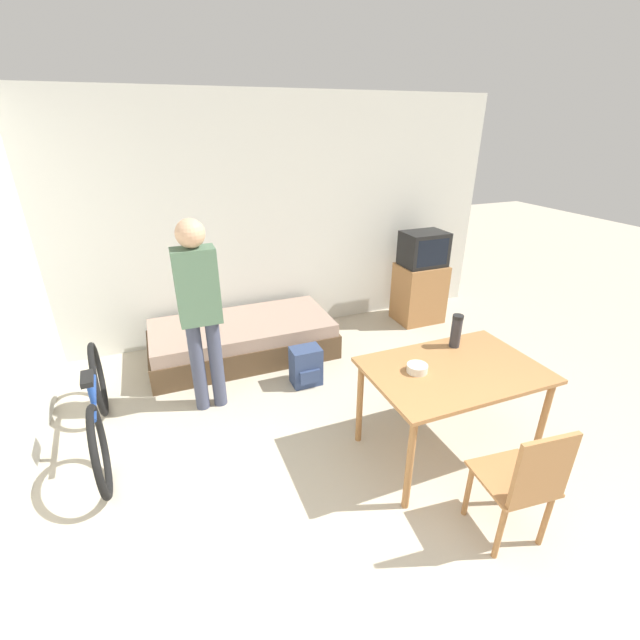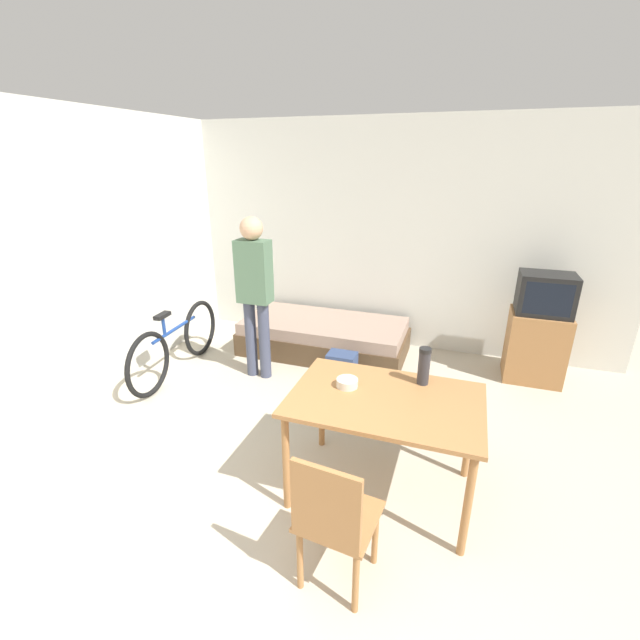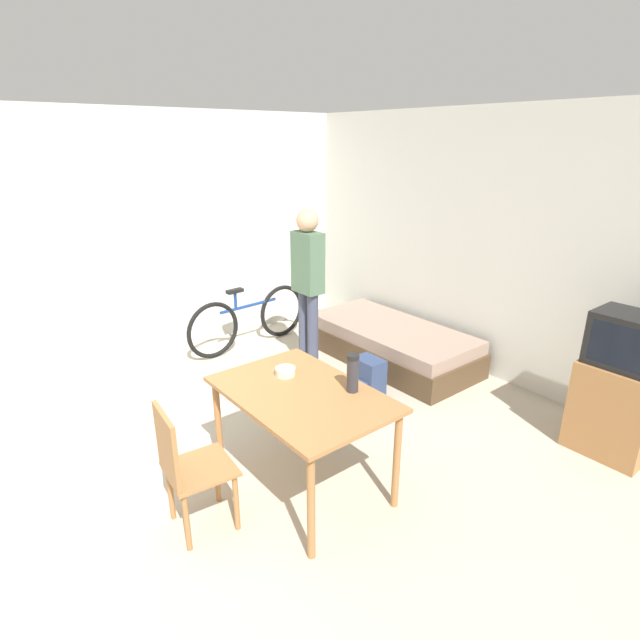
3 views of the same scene
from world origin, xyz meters
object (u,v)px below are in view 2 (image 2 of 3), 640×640
object	(u,v)px
dining_table	(385,409)
mate_bowl	(347,383)
wooden_chair	(333,519)
thermos_flask	(424,364)
person_standing	(255,287)
tv	(538,331)
backpack	(342,371)
daybed	(324,337)
bicycle	(177,344)

from	to	relation	value
dining_table	mate_bowl	bearing A→B (deg)	167.51
wooden_chair	thermos_flask	distance (m)	1.22
person_standing	thermos_flask	distance (m)	2.09
tv	mate_bowl	xyz separation A→B (m)	(-1.48, -2.14, 0.24)
dining_table	backpack	xyz separation A→B (m)	(-0.68, 1.31, -0.48)
daybed	person_standing	distance (m)	1.24
bicycle	thermos_flask	xyz separation A→B (m)	(2.70, -0.78, 0.57)
tv	wooden_chair	distance (m)	3.29
daybed	tv	bearing A→B (deg)	2.48
bicycle	backpack	world-z (taller)	bicycle
dining_table	thermos_flask	size ratio (longest dim) A/B	4.66
bicycle	mate_bowl	bearing A→B (deg)	-24.31
person_standing	wooden_chair	bearing A→B (deg)	-54.37
dining_table	thermos_flask	xyz separation A→B (m)	(0.21, 0.28, 0.23)
dining_table	person_standing	world-z (taller)	person_standing
wooden_chair	person_standing	world-z (taller)	person_standing
tv	dining_table	xyz separation A→B (m)	(-1.20, -2.20, 0.12)
daybed	mate_bowl	distance (m)	2.29
dining_table	person_standing	bearing A→B (deg)	141.41
tv	backpack	distance (m)	2.11
wooden_chair	backpack	distance (m)	2.24
person_standing	mate_bowl	size ratio (longest dim) A/B	11.58
daybed	dining_table	world-z (taller)	dining_table
wooden_chair	mate_bowl	distance (m)	0.96
wooden_chair	thermos_flask	bearing A→B (deg)	74.54
daybed	bicycle	distance (m)	1.71
daybed	person_standing	world-z (taller)	person_standing
person_standing	thermos_flask	size ratio (longest dim) A/B	6.37
dining_table	mate_bowl	world-z (taller)	mate_bowl
person_standing	mate_bowl	distance (m)	1.83
tv	backpack	world-z (taller)	tv
bicycle	person_standing	bearing A→B (deg)	14.64
backpack	bicycle	bearing A→B (deg)	-172.19
dining_table	bicycle	bearing A→B (deg)	156.94
wooden_chair	person_standing	xyz separation A→B (m)	(-1.52, 2.12, 0.51)
daybed	dining_table	xyz separation A→B (m)	(1.14, -2.10, 0.47)
person_standing	daybed	bearing A→B (deg)	59.30
thermos_flask	backpack	distance (m)	1.54
daybed	mate_bowl	world-z (taller)	mate_bowl
wooden_chair	bicycle	xyz separation A→B (m)	(-2.39, 1.89, -0.15)
tv	mate_bowl	world-z (taller)	tv
bicycle	person_standing	xyz separation A→B (m)	(0.88, 0.23, 0.67)
tv	backpack	size ratio (longest dim) A/B	2.97
person_standing	backpack	size ratio (longest dim) A/B	4.38
dining_table	thermos_flask	world-z (taller)	thermos_flask
dining_table	wooden_chair	world-z (taller)	wooden_chair
bicycle	wooden_chair	bearing A→B (deg)	-38.27
person_standing	backpack	xyz separation A→B (m)	(0.94, 0.02, -0.82)
bicycle	person_standing	world-z (taller)	person_standing
wooden_chair	person_standing	bearing A→B (deg)	125.63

